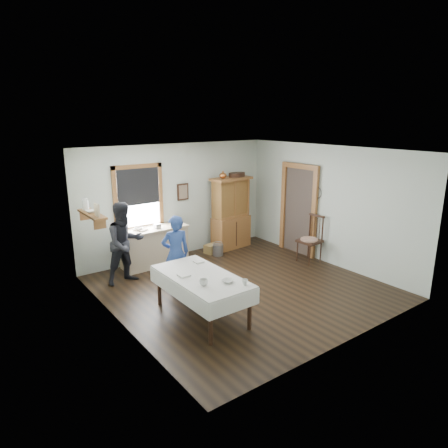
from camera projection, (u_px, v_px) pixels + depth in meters
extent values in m
cube|color=black|center=(241.00, 287.00, 7.97)|extent=(5.00, 5.00, 0.01)
cube|color=silver|center=(243.00, 151.00, 7.27)|extent=(5.00, 5.00, 0.01)
cube|color=silver|center=(177.00, 201.00, 9.57)|extent=(5.00, 0.01, 2.70)
cube|color=silver|center=(352.00, 258.00, 5.68)|extent=(5.00, 0.01, 2.70)
cube|color=silver|center=(117.00, 246.00, 6.19)|extent=(0.01, 5.00, 2.70)
cube|color=silver|center=(328.00, 205.00, 9.05)|extent=(0.01, 5.00, 2.70)
cube|color=white|center=(138.00, 197.00, 8.93)|extent=(1.00, 0.02, 1.30)
cube|color=#915B2C|center=(137.00, 166.00, 8.73)|extent=(1.18, 0.06, 0.09)
cube|color=#915B2C|center=(140.00, 227.00, 9.10)|extent=(1.18, 0.06, 0.09)
cube|color=#915B2C|center=(115.00, 200.00, 8.60)|extent=(0.09, 0.06, 1.48)
cube|color=#915B2C|center=(160.00, 195.00, 9.23)|extent=(0.09, 0.06, 1.48)
cube|color=black|center=(138.00, 187.00, 8.83)|extent=(0.98, 0.03, 0.81)
cube|color=#443831|center=(299.00, 211.00, 9.77)|extent=(0.03, 0.90, 2.10)
cube|color=#915B2C|center=(314.00, 216.00, 9.36)|extent=(0.08, 0.12, 2.10)
cube|color=#915B2C|center=(283.00, 208.00, 10.15)|extent=(0.08, 0.12, 2.10)
cube|color=#915B2C|center=(300.00, 166.00, 9.47)|extent=(0.08, 1.14, 0.12)
cube|color=#915B2C|center=(92.00, 214.00, 7.38)|extent=(0.24, 1.00, 0.04)
cube|color=#915B2C|center=(100.00, 224.00, 7.10)|extent=(0.22, 0.03, 0.18)
cube|color=#915B2C|center=(86.00, 215.00, 7.72)|extent=(0.22, 0.03, 0.18)
cube|color=tan|center=(97.00, 210.00, 7.12)|extent=(0.03, 0.22, 0.24)
cylinder|color=silver|center=(85.00, 204.00, 7.62)|extent=(0.12, 0.12, 0.22)
cube|color=#351D12|center=(183.00, 192.00, 9.57)|extent=(0.30, 0.04, 0.40)
torus|color=black|center=(317.00, 188.00, 9.16)|extent=(0.01, 0.27, 0.27)
cube|color=tan|center=(155.00, 246.00, 9.08)|extent=(1.55, 0.62, 0.88)
cube|color=#915B2C|center=(231.00, 213.00, 10.20)|extent=(1.11, 0.60, 1.82)
cube|color=silver|center=(202.00, 296.00, 6.72)|extent=(0.99, 1.87, 0.75)
cube|color=#351D12|center=(310.00, 239.00, 9.24)|extent=(0.56, 0.56, 1.12)
cube|color=gray|center=(218.00, 250.00, 9.78)|extent=(0.27, 0.27, 0.28)
cube|color=olive|center=(212.00, 249.00, 9.97)|extent=(0.40, 0.31, 0.21)
imported|color=navy|center=(176.00, 256.00, 7.67)|extent=(0.57, 0.44, 1.40)
imported|color=black|center=(125.00, 246.00, 8.03)|extent=(0.81, 0.65, 1.55)
imported|color=silver|center=(204.00, 282.00, 6.23)|extent=(0.14, 0.14, 0.10)
imported|color=silver|center=(245.00, 282.00, 6.23)|extent=(0.13, 0.13, 0.09)
imported|color=silver|center=(228.00, 281.00, 6.34)|extent=(0.26, 0.26, 0.05)
imported|color=#7E6854|center=(137.00, 231.00, 8.70)|extent=(0.25, 0.29, 0.02)
imported|color=silver|center=(138.00, 229.00, 8.77)|extent=(0.20, 0.20, 0.06)
imported|color=silver|center=(91.00, 211.00, 7.41)|extent=(0.22, 0.22, 0.05)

